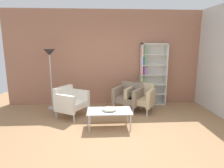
# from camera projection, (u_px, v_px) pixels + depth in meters

# --- Properties ---
(ground_plane) EXTENTS (8.32, 8.32, 0.00)m
(ground_plane) POSITION_uv_depth(u_px,v_px,m) (117.00, 138.00, 3.87)
(ground_plane) COLOR #9E7751
(brick_back_panel) EXTENTS (6.40, 0.12, 2.90)m
(brick_back_panel) POSITION_uv_depth(u_px,v_px,m) (111.00, 58.00, 5.99)
(brick_back_panel) COLOR #A87056
(brick_back_panel) RESTS_ON ground_plane
(bookshelf_tall) EXTENTS (0.80, 0.30, 1.90)m
(bookshelf_tall) POSITION_uv_depth(u_px,v_px,m) (151.00, 75.00, 5.97)
(bookshelf_tall) COLOR silver
(bookshelf_tall) RESTS_ON ground_plane
(coffee_table_low) EXTENTS (1.00, 0.56, 0.40)m
(coffee_table_low) POSITION_uv_depth(u_px,v_px,m) (109.00, 112.00, 4.33)
(coffee_table_low) COLOR silver
(coffee_table_low) RESTS_ON ground_plane
(decorative_bowl) EXTENTS (0.32, 0.32, 0.05)m
(decorative_bowl) POSITION_uv_depth(u_px,v_px,m) (109.00, 109.00, 4.31)
(decorative_bowl) COLOR beige
(decorative_bowl) RESTS_ON coffee_table_low
(armchair_corner_red) EXTENTS (0.94, 0.93, 0.78)m
(armchair_corner_red) POSITION_uv_depth(u_px,v_px,m) (129.00, 96.00, 5.51)
(armchair_corner_red) COLOR gray
(armchair_corner_red) RESTS_ON ground_plane
(armchair_by_bookshelf) EXTENTS (0.92, 0.94, 0.78)m
(armchair_by_bookshelf) POSITION_uv_depth(u_px,v_px,m) (70.00, 101.00, 5.00)
(armchair_by_bookshelf) COLOR white
(armchair_by_bookshelf) RESTS_ON ground_plane
(armchair_spare_guest) EXTENTS (0.93, 0.91, 0.78)m
(armchair_spare_guest) POSITION_uv_depth(u_px,v_px,m) (141.00, 97.00, 5.41)
(armchair_spare_guest) COLOR #C6B289
(armchair_spare_guest) RESTS_ON ground_plane
(floor_lamp_torchiere) EXTENTS (0.32, 0.32, 1.74)m
(floor_lamp_torchiere) POSITION_uv_depth(u_px,v_px,m) (50.00, 59.00, 5.43)
(floor_lamp_torchiere) COLOR silver
(floor_lamp_torchiere) RESTS_ON ground_plane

